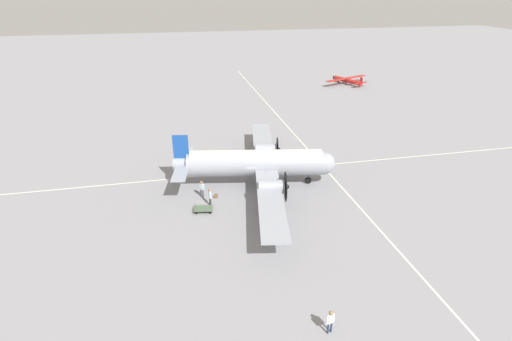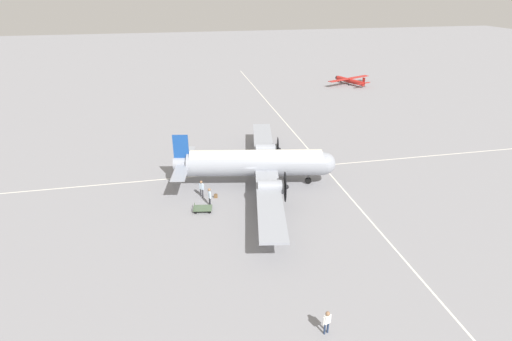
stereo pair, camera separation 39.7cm
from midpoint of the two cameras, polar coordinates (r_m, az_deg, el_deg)
The scene contains 10 objects.
ground_plane at distance 41.90m, azimuth -0.27°, elevation -1.96°, with size 300.00×300.00×0.00m, color gray.
apron_line_eastwest at distance 44.65m, azimuth -1.11°, elevation -0.17°, with size 120.00×0.16×0.01m.
apron_line_northsouth at distance 44.27m, azimuth 10.58°, elevation -0.86°, with size 0.16×120.00×0.01m.
airliner_main at distance 40.87m, azimuth 0.29°, elevation 1.10°, with size 16.77×27.01×5.54m.
crew_foreground at distance 25.56m, azimuth 10.13°, elevation -20.24°, with size 0.56×0.29×1.69m.
passenger_boarding at distance 37.71m, azimuth -6.90°, elevation -3.53°, with size 0.29×0.62×1.81m.
ramp_agent at distance 39.31m, azimuth -8.06°, elevation -2.39°, with size 0.46×0.45×1.77m.
suitcase_near_door at distance 39.35m, azimuth -6.02°, elevation -3.67°, with size 0.35×0.13×0.47m.
baggage_cart at distance 37.28m, azimuth -7.85°, elevation -5.42°, with size 1.84×1.44×0.56m.
light_aircraft_distant at distance 87.52m, azimuth 12.72°, elevation 12.48°, with size 10.50×8.14×2.08m.
Camera 1 is at (-7.92, -36.47, 19.05)m, focal length 28.00 mm.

